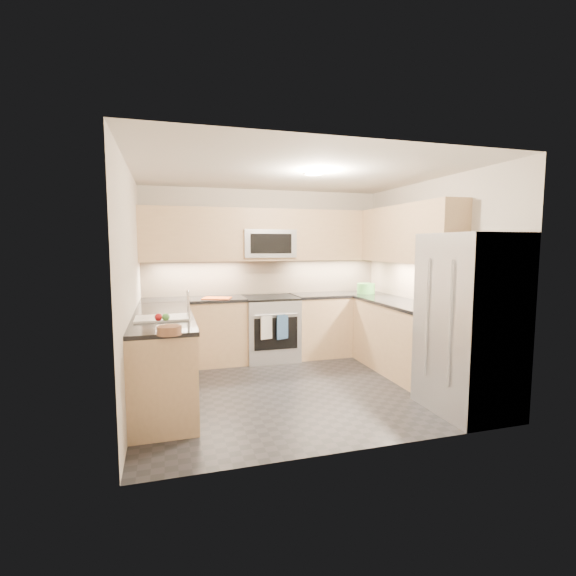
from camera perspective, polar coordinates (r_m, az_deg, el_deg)
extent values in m
cube|color=#222327|center=(5.09, 1.14, -13.39)|extent=(3.60, 3.20, 0.00)
cube|color=beige|center=(4.87, 1.20, 15.57)|extent=(3.60, 3.20, 0.02)
cube|color=beige|center=(6.36, -3.17, 2.03)|extent=(3.60, 0.02, 2.50)
cube|color=beige|center=(3.34, 9.45, -1.65)|extent=(3.60, 0.02, 2.50)
cube|color=beige|center=(4.61, -20.67, 0.14)|extent=(0.02, 3.20, 2.50)
cube|color=beige|center=(5.63, 18.93, 1.19)|extent=(0.02, 3.20, 2.50)
cube|color=tan|center=(6.02, -12.67, -6.03)|extent=(1.42, 0.60, 0.90)
cube|color=tan|center=(6.52, 6.89, -5.00)|extent=(1.42, 0.60, 0.90)
cube|color=tan|center=(5.71, 15.30, -6.76)|extent=(0.60, 1.70, 0.90)
cube|color=tan|center=(4.75, -16.65, -9.40)|extent=(0.60, 2.00, 0.90)
cube|color=black|center=(5.94, -12.77, -1.60)|extent=(1.42, 0.63, 0.04)
cube|color=black|center=(6.45, 6.94, -0.90)|extent=(1.42, 0.63, 0.04)
cube|color=black|center=(5.62, 15.43, -2.09)|extent=(0.63, 1.70, 0.04)
cube|color=black|center=(4.64, -16.82, -3.80)|extent=(0.63, 2.00, 0.04)
cube|color=tan|center=(6.18, -2.83, 7.25)|extent=(3.60, 0.35, 0.75)
cube|color=tan|center=(5.75, 16.10, 7.11)|extent=(0.35, 1.95, 0.75)
cube|color=#C8AD91|center=(6.36, -3.15, 1.53)|extent=(3.60, 0.01, 0.51)
cube|color=#C8AD91|center=(6.00, 16.40, 1.03)|extent=(0.01, 2.30, 0.51)
cube|color=#AAACB2|center=(6.16, -2.43, -5.58)|extent=(0.76, 0.65, 0.91)
cube|color=black|center=(6.08, -2.45, -1.33)|extent=(0.76, 0.65, 0.03)
cube|color=black|center=(5.84, -1.65, -6.25)|extent=(0.62, 0.02, 0.45)
cylinder|color=#B2B5BA|center=(5.77, -1.61, -3.67)|extent=(0.60, 0.02, 0.02)
cube|color=#9B9DA3|center=(6.15, -2.76, 6.09)|extent=(0.76, 0.40, 0.40)
cube|color=black|center=(5.95, -2.30, 6.09)|extent=(0.60, 0.01, 0.28)
cube|color=#9FA1A7|center=(4.56, 23.52, -4.49)|extent=(0.70, 0.90, 1.80)
cylinder|color=#B2B5BA|center=(4.18, 21.22, -4.61)|extent=(0.02, 0.02, 1.20)
cylinder|color=#B2B5BA|center=(4.47, 18.41, -3.85)|extent=(0.02, 0.02, 1.20)
cube|color=white|center=(4.41, -16.83, -4.85)|extent=(0.52, 0.38, 0.16)
cylinder|color=silver|center=(4.38, -13.50, -2.18)|extent=(0.03, 0.03, 0.28)
cylinder|color=#4B9E43|center=(6.48, 10.61, -0.06)|extent=(0.30, 0.30, 0.16)
cube|color=#D84E14|center=(5.87, -9.71, -1.37)|extent=(0.44, 0.37, 0.01)
cylinder|color=#916043|center=(3.62, -15.91, -5.58)|extent=(0.27, 0.27, 0.07)
sphere|color=maroon|center=(3.82, -17.30, -3.84)|extent=(0.07, 0.07, 0.07)
sphere|color=#54A848|center=(3.81, -16.37, -3.84)|extent=(0.07, 0.07, 0.07)
cube|color=white|center=(5.75, -2.96, -5.44)|extent=(0.17, 0.05, 0.32)
cube|color=#2D4E7C|center=(5.81, -0.76, -5.32)|extent=(0.18, 0.08, 0.35)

